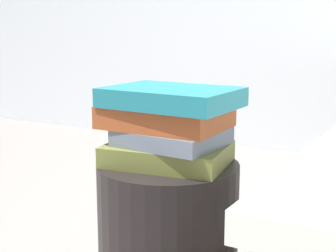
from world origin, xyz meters
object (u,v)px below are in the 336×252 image
side_table (168,250)px  book_slate (172,137)px  book_rust (165,116)px  book_olive (170,153)px  book_teal (171,97)px

side_table → book_slate: bearing=-4.2°
book_slate → book_rust: (-0.02, 0.01, 0.04)m
book_rust → book_slate: bearing=-17.7°
side_table → book_rust: book_rust is taller
book_olive → book_slate: (0.01, -0.00, 0.04)m
book_slate → book_teal: (-0.00, 0.00, 0.09)m
book_rust → book_teal: (0.02, -0.01, 0.05)m
side_table → book_olive: bearing=57.5°
book_olive → book_slate: bearing=-33.1°
side_table → book_olive: 0.24m
book_olive → book_rust: bearing=160.0°
side_table → book_rust: bearing=146.5°
side_table → book_rust: (-0.01, 0.01, 0.33)m
book_teal → side_table: bearing=-179.3°
side_table → book_rust: 0.33m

